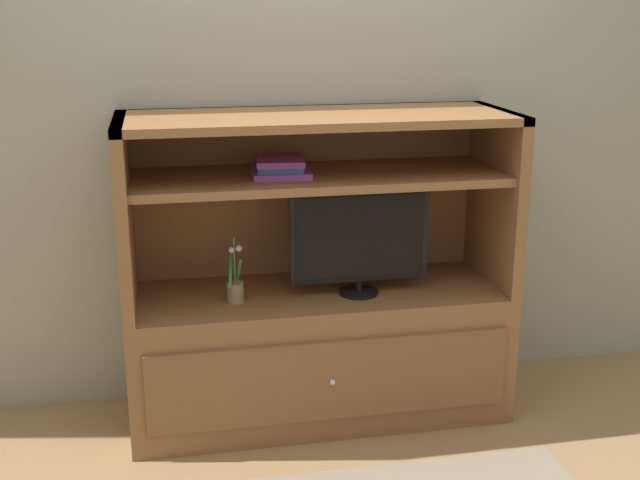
{
  "coord_description": "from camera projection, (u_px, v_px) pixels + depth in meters",
  "views": [
    {
      "loc": [
        -0.66,
        -2.97,
        1.84
      ],
      "look_at": [
        0.0,
        0.35,
        0.84
      ],
      "focal_mm": 45.73,
      "sensor_mm": 36.0,
      "label": 1
    }
  ],
  "objects": [
    {
      "name": "potted_plant",
      "position": [
        235.0,
        288.0,
        3.49
      ],
      "size": [
        0.07,
        0.11,
        0.29
      ],
      "color": "#8C7251",
      "rests_on": "media_console"
    },
    {
      "name": "painted_rear_wall",
      "position": [
        303.0,
        99.0,
        3.74
      ],
      "size": [
        6.0,
        0.1,
        2.8
      ],
      "primitive_type": "cube",
      "color": "gray",
      "rests_on": "ground_plane"
    },
    {
      "name": "ground_plane",
      "position": [
        336.0,
        454.0,
        3.43
      ],
      "size": [
        8.0,
        8.0,
        0.0
      ],
      "primitive_type": "plane",
      "color": "#99754C"
    },
    {
      "name": "magazine_stack",
      "position": [
        280.0,
        167.0,
        3.46
      ],
      "size": [
        0.26,
        0.31,
        0.08
      ],
      "color": "purple",
      "rests_on": "media_console"
    },
    {
      "name": "tv_monitor",
      "position": [
        359.0,
        240.0,
        3.53
      ],
      "size": [
        0.61,
        0.18,
        0.47
      ],
      "color": "black",
      "rests_on": "media_console"
    },
    {
      "name": "media_console",
      "position": [
        318.0,
        319.0,
        3.69
      ],
      "size": [
        1.68,
        0.63,
        1.38
      ],
      "color": "brown",
      "rests_on": "ground_plane"
    }
  ]
}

